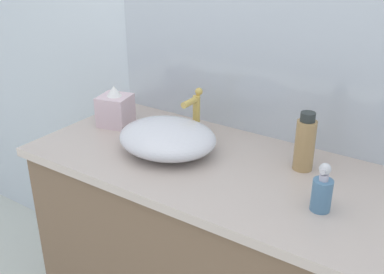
{
  "coord_description": "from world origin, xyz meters",
  "views": [
    {
      "loc": [
        0.65,
        -0.73,
        1.58
      ],
      "look_at": [
        -0.09,
        0.38,
        0.98
      ],
      "focal_mm": 42.37,
      "sensor_mm": 36.0,
      "label": 1
    }
  ],
  "objects_px": {
    "tissue_box": "(115,108)",
    "soap_dispenser": "(322,192)",
    "sink_basin": "(167,138)",
    "lotion_bottle": "(305,143)"
  },
  "relations": [
    {
      "from": "soap_dispenser",
      "to": "lotion_bottle",
      "type": "distance_m",
      "value": 0.23
    },
    {
      "from": "sink_basin",
      "to": "tissue_box",
      "type": "xyz_separation_m",
      "value": [
        -0.31,
        0.08,
        0.01
      ]
    },
    {
      "from": "soap_dispenser",
      "to": "lotion_bottle",
      "type": "height_order",
      "value": "lotion_bottle"
    },
    {
      "from": "sink_basin",
      "to": "lotion_bottle",
      "type": "xyz_separation_m",
      "value": [
        0.43,
        0.14,
        0.04
      ]
    },
    {
      "from": "soap_dispenser",
      "to": "tissue_box",
      "type": "xyz_separation_m",
      "value": [
        -0.86,
        0.14,
        0.01
      ]
    },
    {
      "from": "soap_dispenser",
      "to": "lotion_bottle",
      "type": "relative_size",
      "value": 0.74
    },
    {
      "from": "tissue_box",
      "to": "soap_dispenser",
      "type": "bearing_deg",
      "value": -9.03
    },
    {
      "from": "tissue_box",
      "to": "sink_basin",
      "type": "bearing_deg",
      "value": -14.61
    },
    {
      "from": "soap_dispenser",
      "to": "tissue_box",
      "type": "height_order",
      "value": "tissue_box"
    },
    {
      "from": "soap_dispenser",
      "to": "tissue_box",
      "type": "relative_size",
      "value": 0.89
    }
  ]
}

